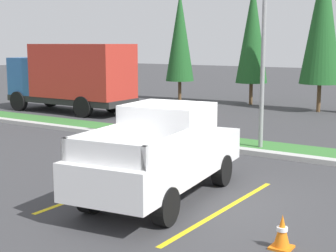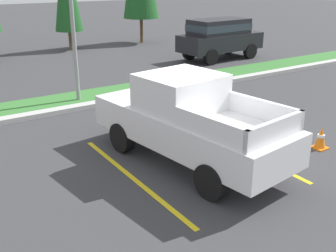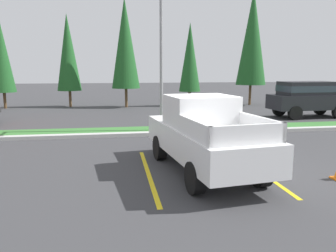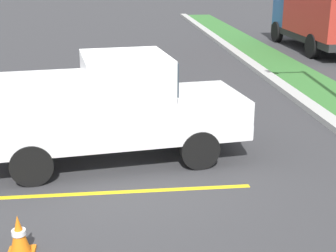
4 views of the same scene
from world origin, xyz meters
name	(u,v)px [view 2 (image 2 of 4)]	position (x,y,z in m)	size (l,w,h in m)	color
ground_plane	(193,153)	(0.00, 0.00, 0.00)	(120.00, 120.00, 0.00)	#38383A
parking_line_near	(132,177)	(-1.92, -0.32, 0.00)	(0.12, 4.80, 0.01)	yellow
parking_line_far	(236,147)	(1.18, -0.32, 0.00)	(0.12, 4.80, 0.01)	yellow
curb_strip	(107,102)	(0.00, 5.00, 0.07)	(56.00, 0.40, 0.15)	#B2B2AD
grass_median	(94,96)	(0.00, 6.10, 0.03)	(56.00, 1.80, 0.06)	#387533
pickup_truck_main	(188,120)	(-0.37, -0.27, 1.04)	(2.56, 5.43, 2.10)	black
suv_distant	(220,36)	(8.46, 9.02, 1.24)	(4.68, 2.13, 2.10)	black
traffic_cone	(321,138)	(2.94, -1.57, 0.29)	(0.36, 0.36, 0.60)	orange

